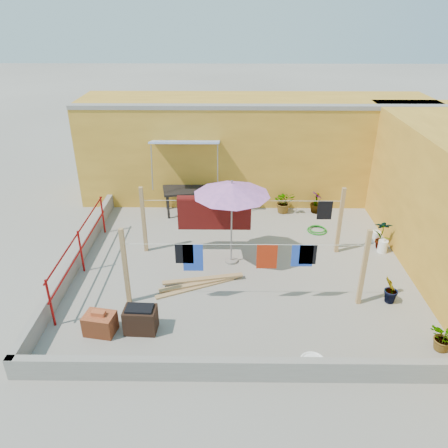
{
  "coord_description": "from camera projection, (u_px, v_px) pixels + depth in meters",
  "views": [
    {
      "loc": [
        -0.34,
        -9.13,
        5.86
      ],
      "look_at": [
        -0.44,
        0.3,
        1.05
      ],
      "focal_mm": 35.0,
      "sensor_mm": 36.0,
      "label": 1
    }
  ],
  "objects": [
    {
      "name": "brick_stack",
      "position": [
        100.0,
        323.0,
        8.58
      ],
      "size": [
        0.65,
        0.52,
        0.51
      ],
      "color": "#AE4F28",
      "rests_on": "ground"
    },
    {
      "name": "plant_right_c",
      "position": [
        445.0,
        338.0,
        8.1
      ],
      "size": [
        0.59,
        0.63,
        0.57
      ],
      "primitive_type": "imported",
      "rotation": [
        0.0,
        0.0,
        5.06
      ],
      "color": "#185619",
      "rests_on": "ground"
    },
    {
      "name": "parapet_front",
      "position": [
        247.0,
        369.0,
        7.5
      ],
      "size": [
        8.3,
        0.16,
        0.44
      ],
      "primitive_type": "cube",
      "color": "gray",
      "rests_on": "ground"
    },
    {
      "name": "water_jug_a",
      "position": [
        376.0,
        237.0,
        11.88
      ],
      "size": [
        0.23,
        0.23,
        0.36
      ],
      "color": "white",
      "rests_on": "ground"
    },
    {
      "name": "outdoor_table",
      "position": [
        191.0,
        191.0,
        13.33
      ],
      "size": [
        1.81,
        1.14,
        0.79
      ],
      "color": "black",
      "rests_on": "ground"
    },
    {
      "name": "wall_back",
      "position": [
        254.0,
        148.0,
        14.24
      ],
      "size": [
        11.0,
        3.27,
        3.21
      ],
      "color": "gold",
      "rests_on": "ground"
    },
    {
      "name": "lumber_pile",
      "position": [
        199.0,
        283.0,
        10.08
      ],
      "size": [
        1.98,
        0.95,
        0.12
      ],
      "color": "tan",
      "rests_on": "ground"
    },
    {
      "name": "parapet_left",
      "position": [
        76.0,
        259.0,
        10.73
      ],
      "size": [
        0.16,
        7.3,
        0.44
      ],
      "primitive_type": "cube",
      "color": "gray",
      "rests_on": "ground"
    },
    {
      "name": "patio_umbrella",
      "position": [
        232.0,
        190.0,
        10.14
      ],
      "size": [
        2.01,
        2.01,
        2.19
      ],
      "color": "gray",
      "rests_on": "ground"
    },
    {
      "name": "plant_right_a",
      "position": [
        382.0,
        234.0,
        11.45
      ],
      "size": [
        0.51,
        0.41,
        0.84
      ],
      "primitive_type": "imported",
      "rotation": [
        0.0,
        0.0,
        2.87
      ],
      "color": "#185619",
      "rests_on": "ground"
    },
    {
      "name": "plant_right_b",
      "position": [
        391.0,
        290.0,
        9.38
      ],
      "size": [
        0.43,
        0.47,
        0.67
      ],
      "primitive_type": "imported",
      "rotation": [
        0.0,
        0.0,
        4.24
      ],
      "color": "#185619",
      "rests_on": "ground"
    },
    {
      "name": "green_hose",
      "position": [
        317.0,
        230.0,
        12.49
      ],
      "size": [
        0.57,
        0.57,
        0.08
      ],
      "color": "#1B791B",
      "rests_on": "ground"
    },
    {
      "name": "clothesline_rig",
      "position": [
        221.0,
        219.0,
        10.78
      ],
      "size": [
        5.09,
        2.35,
        1.8
      ],
      "color": "tan",
      "rests_on": "ground"
    },
    {
      "name": "plant_back_b",
      "position": [
        316.0,
        202.0,
        13.46
      ],
      "size": [
        0.44,
        0.44,
        0.68
      ],
      "primitive_type": "imported",
      "rotation": [
        0.0,
        0.0,
        1.74
      ],
      "color": "#185619",
      "rests_on": "ground"
    },
    {
      "name": "ground",
      "position": [
        242.0,
        267.0,
        10.79
      ],
      "size": [
        80.0,
        80.0,
        0.0
      ],
      "primitive_type": "plane",
      "color": "#9E998E",
      "rests_on": "ground"
    },
    {
      "name": "white_basin",
      "position": [
        313.0,
        361.0,
        7.91
      ],
      "size": [
        0.47,
        0.47,
        0.08
      ],
      "color": "white",
      "rests_on": "ground"
    },
    {
      "name": "water_jug_b",
      "position": [
        383.0,
        246.0,
        11.39
      ],
      "size": [
        0.24,
        0.24,
        0.38
      ],
      "color": "white",
      "rests_on": "ground"
    },
    {
      "name": "brazier",
      "position": [
        141.0,
        319.0,
        8.6
      ],
      "size": [
        0.65,
        0.45,
        0.57
      ],
      "color": "black",
      "rests_on": "ground"
    },
    {
      "name": "red_railing",
      "position": [
        80.0,
        245.0,
        10.32
      ],
      "size": [
        0.05,
        4.2,
        1.1
      ],
      "color": "maroon",
      "rests_on": "ground"
    },
    {
      "name": "plant_back_a",
      "position": [
        284.0,
        202.0,
        13.47
      ],
      "size": [
        0.65,
        0.56,
        0.7
      ],
      "primitive_type": "imported",
      "rotation": [
        0.0,
        0.0,
        0.02
      ],
      "color": "#185619",
      "rests_on": "ground"
    }
  ]
}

